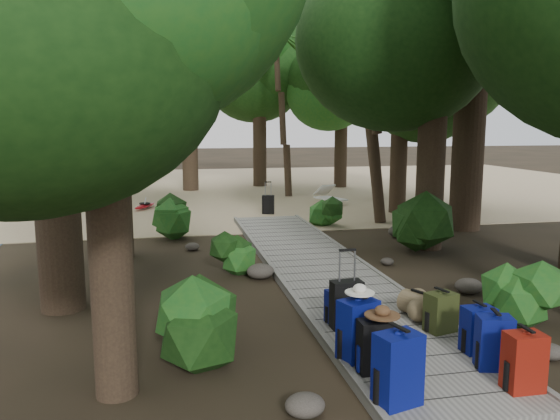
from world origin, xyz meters
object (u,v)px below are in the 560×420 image
object	(u,v)px
backpack_left_b	(375,343)
duffel_right_khaki	(418,304)
backpack_left_a	(398,365)
lone_suitcase_on_sand	(268,205)
suitcase_on_boardwalk	(346,304)
kayak	(145,205)
backpack_left_d	(339,304)
backpack_right_c	(478,327)
backpack_right_a	(524,359)
backpack_right_d	(441,310)
backpack_right_b	(494,340)
backpack_left_c	(358,326)
sun_lounger	(331,195)

from	to	relation	value
backpack_left_b	duffel_right_khaki	size ratio (longest dim) A/B	1.29
backpack_left_a	lone_suitcase_on_sand	xyz separation A→B (m)	(1.01, 12.67, -0.21)
suitcase_on_boardwalk	kayak	bearing A→B (deg)	102.19
backpack_left_d	backpack_right_c	distance (m)	1.93
backpack_left_b	backpack_right_a	xyz separation A→B (m)	(1.40, -0.73, 0.01)
backpack_right_d	backpack_right_b	bearing A→B (deg)	-103.15
backpack_left_a	duffel_right_khaki	world-z (taller)	backpack_left_a
lone_suitcase_on_sand	backpack_left_c	bearing A→B (deg)	-77.68
backpack_left_b	kayak	bearing A→B (deg)	103.38
backpack_left_d	backpack_right_d	world-z (taller)	backpack_right_d
backpack_right_a	suitcase_on_boardwalk	distance (m)	2.47
backpack_right_b	backpack_left_c	bearing A→B (deg)	173.02
backpack_right_c	backpack_right_d	world-z (taller)	backpack_right_c
backpack_left_c	kayak	bearing A→B (deg)	82.59
backpack_right_c	backpack_right_d	bearing A→B (deg)	96.82
backpack_right_d	suitcase_on_boardwalk	size ratio (longest dim) A/B	0.89
backpack_left_a	backpack_right_b	distance (m)	1.54
backpack_left_a	backpack_left_c	size ratio (longest dim) A/B	1.02
backpack_left_d	kayak	distance (m)	12.64
backpack_left_d	lone_suitcase_on_sand	size ratio (longest dim) A/B	0.86
backpack_left_c	suitcase_on_boardwalk	distance (m)	1.03
backpack_left_d	backpack_right_c	size ratio (longest dim) A/B	0.82
backpack_left_b	backpack_right_d	world-z (taller)	backpack_left_b
backpack_left_a	backpack_right_b	size ratio (longest dim) A/B	1.19
lone_suitcase_on_sand	backpack_right_c	bearing A→B (deg)	-70.08
kayak	backpack_left_b	bearing A→B (deg)	-53.20
backpack_left_a	backpack_right_a	distance (m)	1.44
backpack_left_a	backpack_left_d	world-z (taller)	backpack_left_a
backpack_right_d	kayak	xyz separation A→B (m)	(-4.42, 12.85, -0.26)
backpack_right_b	backpack_right_c	distance (m)	0.47
sun_lounger	backpack_right_a	bearing A→B (deg)	-117.73
backpack_right_a	lone_suitcase_on_sand	distance (m)	12.67
backpack_right_c	suitcase_on_boardwalk	distance (m)	1.75
backpack_left_a	backpack_right_d	distance (m)	2.23
duffel_right_khaki	sun_lounger	distance (m)	12.30
backpack_right_c	sun_lounger	distance (m)	13.61
backpack_left_a	suitcase_on_boardwalk	world-z (taller)	backpack_left_a
sun_lounger	duffel_right_khaki	bearing A→B (deg)	-119.76
backpack_left_a	backpack_right_d	world-z (taller)	backpack_left_a
backpack_left_d	backpack_right_c	world-z (taller)	backpack_right_c
suitcase_on_boardwalk	lone_suitcase_on_sand	bearing A→B (deg)	83.26
backpack_left_d	duffel_right_khaki	bearing A→B (deg)	-9.05
backpack_left_d	suitcase_on_boardwalk	world-z (taller)	suitcase_on_boardwalk
duffel_right_khaki	kayak	xyz separation A→B (m)	(-4.39, 12.23, -0.14)
backpack_right_d	backpack_right_c	bearing A→B (deg)	-95.82
backpack_right_c	suitcase_on_boardwalk	world-z (taller)	suitcase_on_boardwalk
kayak	sun_lounger	size ratio (longest dim) A/B	1.39
backpack_right_a	backpack_left_a	bearing A→B (deg)	-178.83
backpack_right_c	backpack_right_d	size ratio (longest dim) A/B	1.07
backpack_right_a	duffel_right_khaki	bearing A→B (deg)	92.70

